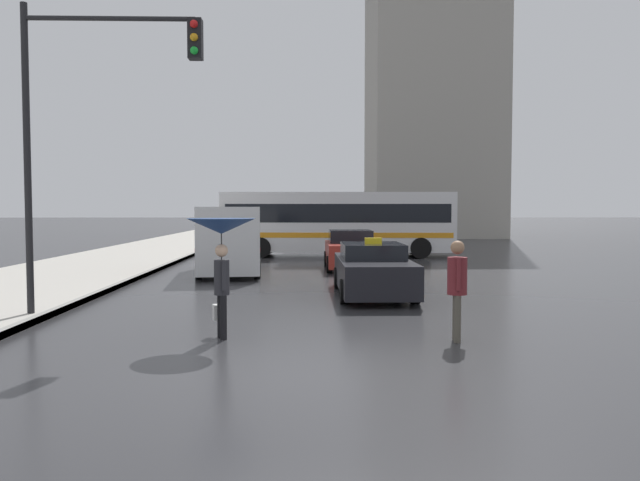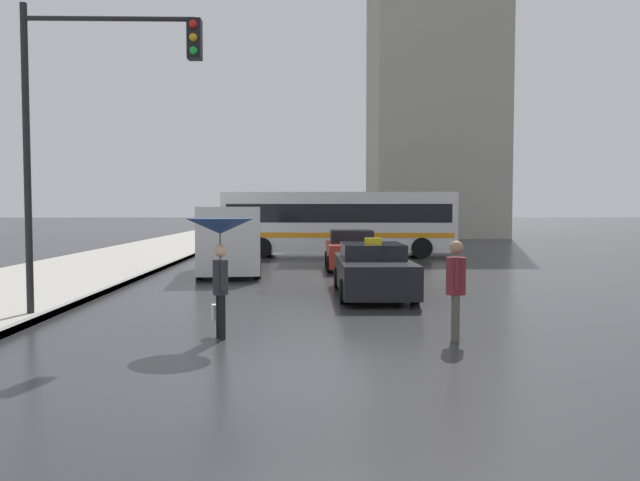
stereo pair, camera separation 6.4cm
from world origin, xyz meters
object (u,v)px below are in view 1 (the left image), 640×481
(sedan_red, at_px, (351,251))
(pedestrian_with_umbrella, at_px, (221,237))
(taxi, at_px, (373,271))
(city_bus, at_px, (338,221))
(ambulance_van, at_px, (229,237))
(traffic_light, at_px, (93,103))
(pedestrian_man, at_px, (457,281))

(sedan_red, distance_m, pedestrian_with_umbrella, 12.97)
(taxi, xyz_separation_m, city_bus, (-0.22, 13.36, 1.04))
(sedan_red, xyz_separation_m, city_bus, (-0.15, 6.26, 1.01))
(pedestrian_with_umbrella, bearing_deg, sedan_red, -34.44)
(taxi, height_order, ambulance_van, ambulance_van)
(taxi, relative_size, traffic_light, 0.74)
(sedan_red, relative_size, pedestrian_with_umbrella, 1.89)
(ambulance_van, xyz_separation_m, pedestrian_with_umbrella, (1.20, -10.91, 0.49))
(city_bus, relative_size, pedestrian_man, 6.33)
(sedan_red, xyz_separation_m, pedestrian_man, (0.87, -12.86, 0.36))
(ambulance_van, distance_m, pedestrian_man, 12.43)
(city_bus, bearing_deg, pedestrian_with_umbrella, -5.69)
(pedestrian_man, bearing_deg, traffic_light, -100.55)
(taxi, bearing_deg, traffic_light, 30.44)
(sedan_red, xyz_separation_m, pedestrian_with_umbrella, (-3.21, -12.51, 1.10))
(sedan_red, relative_size, ambulance_van, 0.76)
(taxi, height_order, traffic_light, traffic_light)
(pedestrian_man, bearing_deg, city_bus, -169.82)
(traffic_light, bearing_deg, ambulance_van, 79.94)
(city_bus, bearing_deg, pedestrian_man, 6.62)
(ambulance_van, height_order, pedestrian_man, ambulance_van)
(pedestrian_with_umbrella, xyz_separation_m, pedestrian_man, (4.08, -0.35, -0.74))
(taxi, relative_size, pedestrian_man, 2.71)
(sedan_red, relative_size, city_bus, 0.36)
(sedan_red, relative_size, pedestrian_man, 2.30)
(ambulance_van, relative_size, traffic_light, 0.83)
(traffic_light, bearing_deg, pedestrian_man, -17.65)
(ambulance_van, bearing_deg, taxi, 122.89)
(taxi, relative_size, sedan_red, 1.18)
(sedan_red, bearing_deg, ambulance_van, 20.05)
(pedestrian_man, distance_m, traffic_light, 7.97)
(sedan_red, height_order, city_bus, city_bus)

